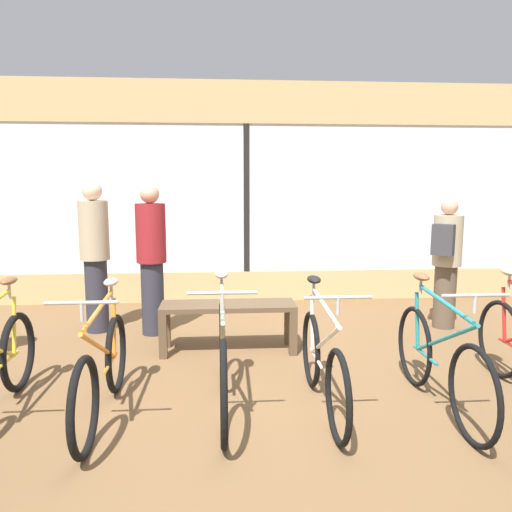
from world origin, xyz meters
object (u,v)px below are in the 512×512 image
at_px(customer_by_window, 151,256).
at_px(customer_mid_floor, 446,259).
at_px(bicycle_right, 439,361).
at_px(customer_near_rack, 95,253).
at_px(bicycle_left, 103,371).
at_px(bicycle_center_right, 322,363).
at_px(bicycle_center_left, 223,360).
at_px(display_bench, 228,312).

relative_size(customer_by_window, customer_mid_floor, 1.11).
bearing_deg(bicycle_right, customer_near_rack, 143.44).
bearing_deg(bicycle_left, bicycle_right, -1.06).
bearing_deg(bicycle_left, bicycle_center_right, 0.86).
bearing_deg(customer_near_rack, bicycle_center_right, -45.23).
height_order(bicycle_center_left, customer_mid_floor, customer_mid_floor).
xyz_separation_m(bicycle_center_left, customer_near_rack, (-1.47, 2.20, 0.54)).
distance_m(bicycle_left, display_bench, 1.74).
bearing_deg(bicycle_center_right, bicycle_center_left, 176.13).
bearing_deg(customer_by_window, bicycle_center_right, -53.35).
bearing_deg(bicycle_center_right, bicycle_right, -4.58).
bearing_deg(customer_near_rack, customer_by_window, -12.85).
bearing_deg(bicycle_center_left, customer_near_rack, 123.66).
relative_size(bicycle_center_right, customer_mid_floor, 1.04).
distance_m(bicycle_center_left, bicycle_center_right, 0.77).
distance_m(display_bench, customer_mid_floor, 2.76).
relative_size(bicycle_center_left, bicycle_right, 1.03).
relative_size(bicycle_center_left, customer_by_window, 1.01).
distance_m(bicycle_left, bicycle_center_left, 0.90).
height_order(bicycle_left, customer_mid_floor, customer_mid_floor).
bearing_deg(customer_mid_floor, bicycle_left, -149.65).
height_order(customer_near_rack, customer_by_window, customer_near_rack).
relative_size(bicycle_center_right, customer_near_rack, 0.92).
distance_m(bicycle_center_right, customer_near_rack, 3.23).
xyz_separation_m(bicycle_center_left, customer_by_window, (-0.79, 2.05, 0.52)).
distance_m(customer_by_window, customer_mid_floor, 3.50).
bearing_deg(display_bench, bicycle_right, -43.11).
bearing_deg(customer_mid_floor, bicycle_center_left, -143.12).
xyz_separation_m(customer_by_window, customer_mid_floor, (3.50, -0.02, -0.07)).
xyz_separation_m(display_bench, customer_by_window, (-0.86, 0.68, 0.50)).
relative_size(bicycle_center_right, bicycle_right, 0.95).
xyz_separation_m(bicycle_center_left, customer_mid_floor, (2.71, 2.03, 0.45)).
distance_m(display_bench, customer_by_window, 1.21).
xyz_separation_m(bicycle_left, customer_by_window, (0.10, 2.13, 0.55)).
bearing_deg(display_bench, bicycle_center_right, -63.87).
bearing_deg(bicycle_center_right, customer_mid_floor, 47.06).
height_order(bicycle_center_left, customer_by_window, customer_by_window).
distance_m(bicycle_center_right, customer_by_window, 2.67).
distance_m(display_bench, customer_near_rack, 1.82).
xyz_separation_m(bicycle_left, bicycle_center_left, (0.89, 0.08, 0.03)).
height_order(bicycle_left, customer_near_rack, customer_near_rack).
height_order(bicycle_right, display_bench, bicycle_right).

